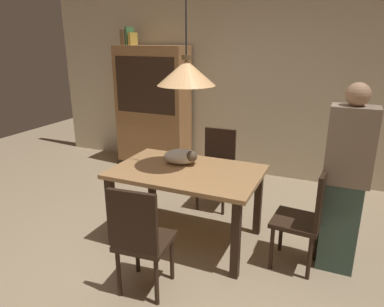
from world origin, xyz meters
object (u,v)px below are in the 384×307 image
(chair_near_front, at_px, (140,237))
(book_brown_thick, at_px, (126,37))
(book_yellow_short, at_px, (133,39))
(dining_table, at_px, (187,180))
(chair_right_side, at_px, (307,215))
(pendant_lamp, at_px, (186,72))
(cat_sleeping, at_px, (182,156))
(hutch_bookcase, at_px, (153,110))
(book_green_slim, at_px, (130,36))
(chair_far_back, at_px, (217,165))
(person_standing, at_px, (345,182))

(chair_near_front, relative_size, book_brown_thick, 3.88)
(book_brown_thick, xyz_separation_m, book_yellow_short, (0.11, 0.00, -0.02))
(dining_table, relative_size, chair_right_side, 1.51)
(dining_table, bearing_deg, pendant_lamp, 91.79)
(cat_sleeping, xyz_separation_m, book_brown_thick, (-1.69, 1.69, 1.13))
(cat_sleeping, relative_size, hutch_bookcase, 0.22)
(dining_table, bearing_deg, book_green_slim, 133.82)
(dining_table, relative_size, chair_near_front, 1.51)
(book_green_slim, bearing_deg, book_yellow_short, 0.00)
(hutch_bookcase, distance_m, book_yellow_short, 1.09)
(chair_far_back, relative_size, person_standing, 0.57)
(chair_far_back, bearing_deg, book_yellow_short, 150.89)
(cat_sleeping, xyz_separation_m, hutch_bookcase, (-1.28, 1.68, 0.06))
(chair_right_side, height_order, book_brown_thick, book_brown_thick)
(hutch_bookcase, bearing_deg, person_standing, -31.73)
(dining_table, distance_m, chair_near_front, 0.89)
(hutch_bookcase, height_order, book_green_slim, book_green_slim)
(chair_far_back, height_order, book_yellow_short, book_yellow_short)
(hutch_bookcase, bearing_deg, book_yellow_short, 179.72)
(pendant_lamp, xyz_separation_m, person_standing, (1.39, 0.10, -0.84))
(pendant_lamp, distance_m, hutch_bookcase, 2.42)
(cat_sleeping, bearing_deg, hutch_bookcase, 127.15)
(cat_sleeping, bearing_deg, book_green_slim, 134.09)
(dining_table, xyz_separation_m, book_brown_thick, (-1.81, 1.82, 1.31))
(chair_far_back, distance_m, chair_near_front, 1.76)
(chair_right_side, relative_size, cat_sleeping, 2.28)
(chair_far_back, xyz_separation_m, chair_near_front, (0.01, -1.76, 0.00))
(chair_right_side, distance_m, pendant_lamp, 1.61)
(chair_far_back, height_order, pendant_lamp, pendant_lamp)
(hutch_bookcase, xyz_separation_m, person_standing, (2.79, -1.72, -0.07))
(book_yellow_short, bearing_deg, person_standing, -29.15)
(cat_sleeping, xyz_separation_m, book_yellow_short, (-1.58, 1.69, 1.11))
(dining_table, xyz_separation_m, person_standing, (1.39, 0.10, 0.17))
(chair_near_front, xyz_separation_m, hutch_bookcase, (-1.40, 2.70, 0.38))
(book_green_slim, xyz_separation_m, person_standing, (3.14, -1.72, -1.16))
(chair_far_back, relative_size, book_green_slim, 3.58)
(pendant_lamp, bearing_deg, person_standing, 4.06)
(book_brown_thick, bearing_deg, book_green_slim, 0.00)
(book_brown_thick, height_order, book_green_slim, book_green_slim)
(chair_far_back, bearing_deg, dining_table, -89.90)
(chair_right_side, bearing_deg, person_standing, 21.56)
(dining_table, xyz_separation_m, pendant_lamp, (-0.00, 0.00, 1.01))
(book_green_slim, bearing_deg, chair_right_side, -32.44)
(book_brown_thick, bearing_deg, cat_sleeping, -44.86)
(chair_far_back, distance_m, book_brown_thick, 2.50)
(book_brown_thick, bearing_deg, chair_far_back, -27.58)
(dining_table, relative_size, cat_sleeping, 3.44)
(chair_far_back, distance_m, chair_right_side, 1.43)
(dining_table, bearing_deg, chair_far_back, 90.10)
(dining_table, xyz_separation_m, hutch_bookcase, (-1.39, 1.82, 0.24))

